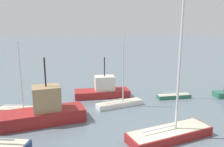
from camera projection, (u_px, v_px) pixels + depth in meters
ground_plane at (162, 145)px, 16.73m from camera, size 600.00×600.00×0.00m
sailboat_0 at (170, 132)px, 17.61m from camera, size 7.61×3.39×12.02m
sailboat_2 at (120, 103)px, 25.10m from camera, size 5.71×2.27×8.14m
sailboat_3 at (20, 109)px, 23.53m from camera, size 4.90×2.58×7.70m
sailboat_4 at (174, 95)px, 28.17m from camera, size 4.53×1.35×8.63m
fishing_boat_1 at (44, 111)px, 20.60m from camera, size 8.10×3.68×6.33m
fishing_boat_2 at (103, 90)px, 28.77m from camera, size 7.42×3.03×5.35m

